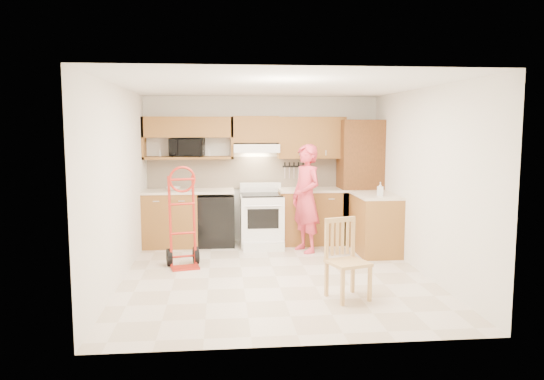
{
  "coord_description": "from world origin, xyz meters",
  "views": [
    {
      "loc": [
        -0.71,
        -6.74,
        1.98
      ],
      "look_at": [
        0.0,
        0.5,
        1.1
      ],
      "focal_mm": 34.43,
      "sensor_mm": 36.0,
      "label": 1
    }
  ],
  "objects": [
    {
      "name": "hand_truck",
      "position": [
        -1.25,
        0.59,
        0.65
      ],
      "size": [
        0.6,
        0.57,
        1.3
      ],
      "primitive_type": null,
      "rotation": [
        0.0,
        0.0,
        0.22
      ],
      "color": "#A92216",
      "rests_on": "ground"
    },
    {
      "name": "microwave",
      "position": [
        -1.27,
        2.08,
        1.64
      ],
      "size": [
        0.59,
        0.43,
        0.31
      ],
      "primitive_type": "imported",
      "rotation": [
        0.0,
        0.0,
        -0.1
      ],
      "color": "black",
      "rests_on": "upper_shelf_mw"
    },
    {
      "name": "dishwasher",
      "position": [
        -0.8,
        1.95,
        0.42
      ],
      "size": [
        0.6,
        0.6,
        0.85
      ],
      "primitive_type": "cube",
      "color": "black",
      "rests_on": "ground"
    },
    {
      "name": "upper_shelf_mw",
      "position": [
        -1.25,
        2.08,
        1.47
      ],
      "size": [
        1.5,
        0.33,
        0.04
      ],
      "primitive_type": "cube",
      "color": "brown",
      "rests_on": "wall_back"
    },
    {
      "name": "range_hood",
      "position": [
        -0.12,
        2.02,
        1.63
      ],
      "size": [
        0.76,
        0.46,
        0.14
      ],
      "primitive_type": "cube",
      "color": "white",
      "rests_on": "wall_back"
    },
    {
      "name": "upper_cab_left",
      "position": [
        -1.25,
        2.08,
        1.98
      ],
      "size": [
        1.5,
        0.33,
        0.34
      ],
      "primitive_type": "cube",
      "color": "brown",
      "rests_on": "wall_back"
    },
    {
      "name": "wall_right",
      "position": [
        2.01,
        0.0,
        1.25
      ],
      "size": [
        0.02,
        4.5,
        2.5
      ],
      "primitive_type": "cube",
      "color": "silver",
      "rests_on": "ground"
    },
    {
      "name": "wall_front",
      "position": [
        0.0,
        -2.26,
        1.25
      ],
      "size": [
        4.0,
        0.02,
        2.5
      ],
      "primitive_type": "cube",
      "color": "silver",
      "rests_on": "ground"
    },
    {
      "name": "countertop_left",
      "position": [
        -1.25,
        1.95,
        0.92
      ],
      "size": [
        1.5,
        0.63,
        0.04
      ],
      "primitive_type": "cube",
      "color": "beige",
      "rests_on": "lower_cab_left"
    },
    {
      "name": "lower_cab_left",
      "position": [
        -1.55,
        1.95,
        0.45
      ],
      "size": [
        0.9,
        0.6,
        0.9
      ],
      "primitive_type": "cube",
      "color": "brown",
      "rests_on": "ground"
    },
    {
      "name": "range",
      "position": [
        -0.04,
        1.77,
        0.52
      ],
      "size": [
        0.7,
        0.92,
        1.03
      ],
      "primitive_type": null,
      "color": "white",
      "rests_on": "ground"
    },
    {
      "name": "upper_cab_center",
      "position": [
        -0.12,
        2.08,
        1.94
      ],
      "size": [
        0.76,
        0.33,
        0.44
      ],
      "primitive_type": "cube",
      "color": "brown",
      "rests_on": "wall_back"
    },
    {
      "name": "bowl",
      "position": [
        -1.5,
        1.95,
        0.97
      ],
      "size": [
        0.25,
        0.25,
        0.06
      ],
      "primitive_type": "imported",
      "rotation": [
        0.0,
        0.0,
        -0.07
      ],
      "color": "white",
      "rests_on": "countertop_left"
    },
    {
      "name": "soap_bottle",
      "position": [
        1.7,
        0.94,
        1.04
      ],
      "size": [
        0.12,
        0.12,
        0.21
      ],
      "primitive_type": "imported",
      "rotation": [
        0.0,
        0.0,
        -0.31
      ],
      "color": "white",
      "rests_on": "countertop_return"
    },
    {
      "name": "dining_chair",
      "position": [
        0.73,
        -1.0,
        0.46
      ],
      "size": [
        0.54,
        0.56,
        0.93
      ],
      "primitive_type": null,
      "rotation": [
        0.0,
        0.0,
        0.31
      ],
      "color": "tan",
      "rests_on": "ground"
    },
    {
      "name": "cab_return_right",
      "position": [
        1.7,
        1.15,
        0.45
      ],
      "size": [
        0.6,
        1.0,
        0.9
      ],
      "primitive_type": "cube",
      "color": "brown",
      "rests_on": "ground"
    },
    {
      "name": "wall_left",
      "position": [
        -2.01,
        0.0,
        1.25
      ],
      "size": [
        0.02,
        4.5,
        2.5
      ],
      "primitive_type": "cube",
      "color": "silver",
      "rests_on": "ground"
    },
    {
      "name": "ceiling",
      "position": [
        0.0,
        0.0,
        2.51
      ],
      "size": [
        4.0,
        4.5,
        0.02
      ],
      "primitive_type": "cube",
      "color": "white",
      "rests_on": "ground"
    },
    {
      "name": "floor",
      "position": [
        0.0,
        0.0,
        -0.01
      ],
      "size": [
        4.0,
        4.5,
        0.02
      ],
      "primitive_type": "cube",
      "color": "beige",
      "rests_on": "ground"
    },
    {
      "name": "countertop_return",
      "position": [
        1.7,
        1.15,
        0.92
      ],
      "size": [
        0.63,
        1.0,
        0.04
      ],
      "primitive_type": "cube",
      "color": "beige",
      "rests_on": "cab_return_right"
    },
    {
      "name": "wall_back",
      "position": [
        0.0,
        2.26,
        1.25
      ],
      "size": [
        4.0,
        0.02,
        2.5
      ],
      "primitive_type": "cube",
      "color": "silver",
      "rests_on": "ground"
    },
    {
      "name": "person",
      "position": [
        0.63,
        1.35,
        0.86
      ],
      "size": [
        0.63,
        0.74,
        1.71
      ],
      "primitive_type": "imported",
      "rotation": [
        0.0,
        0.0,
        -1.16
      ],
      "color": "#D03748",
      "rests_on": "ground"
    },
    {
      "name": "upper_cab_right",
      "position": [
        0.83,
        2.08,
        1.8
      ],
      "size": [
        1.14,
        0.33,
        0.7
      ],
      "primitive_type": "cube",
      "color": "brown",
      "rests_on": "wall_back"
    },
    {
      "name": "lower_cab_right",
      "position": [
        0.83,
        1.95,
        0.45
      ],
      "size": [
        1.14,
        0.6,
        0.9
      ],
      "primitive_type": "cube",
      "color": "brown",
      "rests_on": "ground"
    },
    {
      "name": "backsplash",
      "position": [
        0.0,
        2.23,
        1.2
      ],
      "size": [
        3.92,
        0.03,
        0.55
      ],
      "primitive_type": "cube",
      "color": "beige",
      "rests_on": "wall_back"
    },
    {
      "name": "pantry_tall",
      "position": [
        1.65,
        1.95,
        1.05
      ],
      "size": [
        0.7,
        0.6,
        2.1
      ],
      "primitive_type": "cube",
      "color": "brown",
      "rests_on": "ground"
    },
    {
      "name": "countertop_right",
      "position": [
        0.83,
        1.95,
        0.92
      ],
      "size": [
        1.14,
        0.63,
        0.04
      ],
      "primitive_type": "cube",
      "color": "beige",
      "rests_on": "lower_cab_right"
    },
    {
      "name": "knife_strip",
      "position": [
        0.55,
        2.21,
        1.24
      ],
      "size": [
        0.4,
        0.05,
        0.29
      ],
      "primitive_type": null,
      "color": "black",
      "rests_on": "backsplash"
    }
  ]
}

